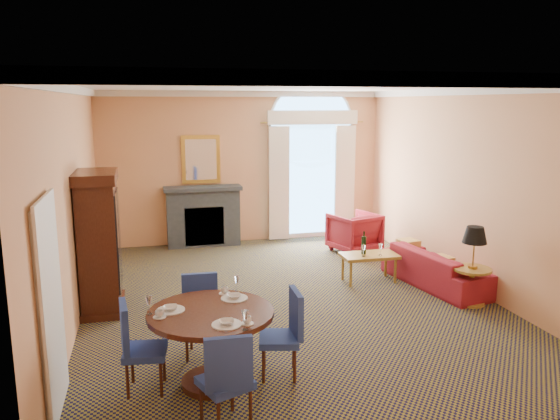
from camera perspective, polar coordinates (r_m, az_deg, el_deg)
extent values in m
plane|color=black|center=(8.48, 0.82, -9.30)|extent=(7.50, 7.50, 0.00)
cube|color=tan|center=(11.69, -3.85, 4.44)|extent=(6.00, 0.04, 3.20)
cube|color=tan|center=(7.86, -20.80, 0.44)|extent=(0.04, 7.50, 3.20)
cube|color=tan|center=(9.28, 19.08, 2.10)|extent=(0.04, 7.50, 3.20)
cube|color=white|center=(7.95, 0.89, 12.87)|extent=(6.00, 7.50, 0.04)
cube|color=white|center=(7.94, 0.89, 12.44)|extent=(6.00, 7.50, 0.12)
cube|color=white|center=(5.70, -22.77, -9.58)|extent=(0.08, 0.90, 2.06)
cube|color=#3B4145|center=(11.53, -8.02, -0.77)|extent=(1.50, 0.40, 1.20)
cube|color=#3B4145|center=(11.39, -8.09, 2.35)|extent=(1.60, 0.46, 0.08)
cube|color=gold|center=(11.51, -8.27, 5.25)|extent=(0.80, 0.04, 1.00)
cube|color=silver|center=(11.49, -8.26, 5.24)|extent=(0.64, 0.02, 0.84)
cube|color=white|center=(12.06, 3.23, 2.99)|extent=(1.90, 0.04, 2.50)
cube|color=#8CC0EB|center=(12.05, 3.24, 2.98)|extent=(1.70, 0.02, 2.30)
cylinder|color=white|center=(11.95, 3.29, 8.93)|extent=(1.90, 0.04, 1.90)
cube|color=silver|center=(11.75, -0.10, 2.79)|extent=(0.45, 0.06, 2.45)
cube|color=silver|center=(12.19, 6.77, 3.01)|extent=(0.45, 0.06, 2.45)
cube|color=silver|center=(11.83, 3.47, 9.63)|extent=(2.00, 0.08, 0.30)
cube|color=black|center=(8.23, -18.34, -3.67)|extent=(0.51, 0.94, 1.87)
cube|color=black|center=(8.05, -18.77, 3.30)|extent=(0.58, 1.03, 0.15)
cube|color=black|center=(8.50, -17.97, -9.48)|extent=(0.58, 1.03, 0.09)
cylinder|color=black|center=(5.83, -7.25, -10.67)|extent=(1.32, 1.32, 0.06)
cylinder|color=black|center=(5.99, -7.15, -14.37)|extent=(0.18, 0.18, 0.78)
cylinder|color=black|center=(6.15, -7.06, -17.36)|extent=(0.66, 0.66, 0.07)
cylinder|color=silver|center=(6.13, -4.80, -9.17)|extent=(0.30, 0.30, 0.01)
imported|color=silver|center=(6.12, -4.80, -8.95)|extent=(0.15, 0.15, 0.04)
imported|color=silver|center=(6.27, -5.80, -8.34)|extent=(0.09, 0.09, 0.07)
cylinder|color=silver|center=(5.89, -11.36, -10.21)|extent=(0.30, 0.30, 0.01)
imported|color=silver|center=(5.88, -11.37, -9.99)|extent=(0.15, 0.15, 0.04)
imported|color=silver|center=(5.72, -12.49, -10.51)|extent=(0.09, 0.09, 0.07)
cylinder|color=silver|center=(5.45, -5.58, -11.81)|extent=(0.30, 0.30, 0.01)
imported|color=silver|center=(5.44, -5.59, -11.58)|extent=(0.15, 0.15, 0.04)
imported|color=silver|center=(5.45, -3.46, -11.39)|extent=(0.09, 0.09, 0.07)
cube|color=navy|center=(6.63, -8.09, -11.47)|extent=(0.51, 0.51, 0.07)
cube|color=navy|center=(6.71, -8.38, -8.64)|extent=(0.43, 0.08, 0.51)
cylinder|color=black|center=(6.85, -6.43, -12.75)|extent=(0.03, 0.03, 0.39)
cylinder|color=black|center=(6.89, -9.26, -12.68)|extent=(0.03, 0.03, 0.39)
cylinder|color=black|center=(6.55, -6.73, -13.93)|extent=(0.03, 0.03, 0.39)
cylinder|color=black|center=(6.59, -9.71, -13.85)|extent=(0.03, 0.03, 0.39)
cube|color=navy|center=(5.30, -5.75, -17.51)|extent=(0.55, 0.55, 0.07)
cube|color=navy|center=(5.00, -5.38, -15.76)|extent=(0.43, 0.08, 0.51)
cylinder|color=black|center=(5.22, -6.42, -20.96)|extent=(0.03, 0.03, 0.39)
cylinder|color=black|center=(5.36, -3.10, -19.95)|extent=(0.03, 0.03, 0.39)
cylinder|color=black|center=(5.47, -8.22, -19.36)|extent=(0.03, 0.03, 0.39)
cylinder|color=black|center=(5.61, -5.03, -18.46)|extent=(0.03, 0.03, 0.39)
cube|color=navy|center=(6.12, -0.11, -13.34)|extent=(0.51, 0.51, 0.07)
cube|color=navy|center=(6.06, 1.70, -10.73)|extent=(0.08, 0.43, 0.51)
cylinder|color=black|center=(6.07, 1.55, -15.98)|extent=(0.03, 0.03, 0.39)
cylinder|color=black|center=(6.37, 1.44, -14.61)|extent=(0.03, 0.03, 0.39)
cylinder|color=black|center=(6.07, -1.74, -15.99)|extent=(0.03, 0.03, 0.39)
cylinder|color=black|center=(6.37, -1.67, -14.62)|extent=(0.03, 0.03, 0.39)
cube|color=navy|center=(6.01, -13.90, -14.17)|extent=(0.48, 0.48, 0.07)
cube|color=navy|center=(5.92, -15.94, -11.73)|extent=(0.10, 0.43, 0.51)
cylinder|color=black|center=(6.28, -15.17, -15.42)|extent=(0.03, 0.03, 0.39)
cylinder|color=black|center=(5.99, -15.65, -16.83)|extent=(0.03, 0.03, 0.39)
cylinder|color=black|center=(6.24, -12.02, -15.45)|extent=(0.03, 0.03, 0.39)
cylinder|color=black|center=(5.94, -12.32, -16.88)|extent=(0.03, 0.03, 0.39)
imported|color=maroon|center=(9.36, 16.11, -5.82)|extent=(1.14, 2.16, 0.60)
imported|color=maroon|center=(11.08, 7.75, -2.32)|extent=(1.08, 1.09, 0.80)
cube|color=#A57C31|center=(9.27, 9.31, -4.73)|extent=(0.94, 0.53, 0.05)
cylinder|color=#A57C31|center=(9.03, 7.41, -6.70)|extent=(0.05, 0.05, 0.42)
cylinder|color=#A57C31|center=(9.34, 11.95, -6.25)|extent=(0.05, 0.05, 0.42)
cylinder|color=#A57C31|center=(9.36, 6.58, -6.02)|extent=(0.05, 0.05, 0.42)
cylinder|color=#A57C31|center=(9.66, 10.99, -5.62)|extent=(0.05, 0.05, 0.42)
cylinder|color=#A57C31|center=(8.60, 19.46, -5.86)|extent=(0.56, 0.56, 0.04)
cylinder|color=#A57C31|center=(8.68, 19.34, -7.63)|extent=(0.07, 0.07, 0.52)
cylinder|color=#A57C31|center=(8.76, 19.24, -9.13)|extent=(0.41, 0.41, 0.04)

